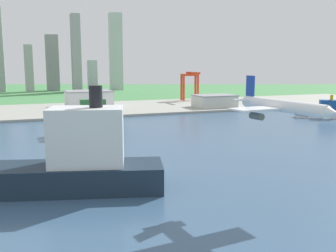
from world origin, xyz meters
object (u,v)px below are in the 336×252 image
object	(u,v)px
airplane_landing	(283,107)
warehouse_annex	(214,101)
cargo_ship	(72,161)
container_barge	(89,122)
port_crane_red	(190,80)
ferry_boat	(323,111)
warehouse_main	(89,99)

from	to	relation	value
airplane_landing	warehouse_annex	world-z (taller)	airplane_landing
cargo_ship	container_barge	world-z (taller)	cargo_ship
port_crane_red	warehouse_annex	bearing A→B (deg)	-95.02
ferry_boat	warehouse_annex	xyz separation A→B (m)	(-62.54, 105.99, 3.04)
cargo_ship	warehouse_annex	bearing A→B (deg)	51.52
cargo_ship	container_barge	size ratio (longest dim) A/B	1.66
port_crane_red	warehouse_annex	world-z (taller)	port_crane_red
ferry_boat	container_barge	bearing A→B (deg)	-177.30
warehouse_annex	airplane_landing	bearing A→B (deg)	-113.35
ferry_boat	port_crane_red	xyz separation A→B (m)	(-55.00, 191.88, 23.87)
cargo_ship	container_barge	bearing A→B (deg)	77.33
warehouse_annex	ferry_boat	bearing A→B (deg)	-59.46
port_crane_red	cargo_ship	bearing A→B (deg)	-121.40
airplane_landing	cargo_ship	xyz separation A→B (m)	(-69.11, 44.83, -24.51)
container_barge	cargo_ship	bearing A→B (deg)	-102.67
cargo_ship	warehouse_main	xyz separation A→B (m)	(57.32, 299.29, -0.80)
cargo_ship	ferry_boat	bearing A→B (deg)	28.25
container_barge	warehouse_main	world-z (taller)	container_barge
ferry_boat	port_crane_red	bearing A→B (deg)	105.99
airplane_landing	warehouse_annex	bearing A→B (deg)	66.65
airplane_landing	ferry_boat	distance (m)	263.16
airplane_landing	ferry_boat	size ratio (longest dim) A/B	1.02
airplane_landing	container_barge	world-z (taller)	airplane_landing
warehouse_annex	port_crane_red	bearing A→B (deg)	84.98
ferry_boat	cargo_ship	bearing A→B (deg)	-151.75
airplane_landing	container_barge	bearing A→B (deg)	103.29
warehouse_main	warehouse_annex	size ratio (longest dim) A/B	1.14
ferry_boat	airplane_landing	bearing A→B (deg)	-135.71
airplane_landing	ferry_boat	bearing A→B (deg)	44.29
airplane_landing	port_crane_red	xyz separation A→B (m)	(132.08, 374.39, -6.87)
airplane_landing	warehouse_annex	distance (m)	315.45
port_crane_red	warehouse_main	bearing A→B (deg)	-168.12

